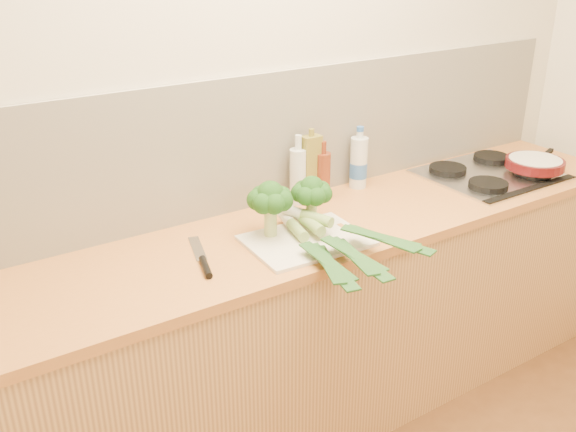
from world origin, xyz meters
name	(u,v)px	position (x,y,z in m)	size (l,w,h in m)	color
room_shell	(268,140)	(0.00, 1.49, 1.17)	(3.50, 3.50, 3.50)	beige
counter	(307,325)	(0.00, 1.20, 0.45)	(3.20, 0.62, 0.90)	tan
gas_hob	(490,173)	(1.02, 1.20, 0.91)	(0.58, 0.50, 0.04)	silver
chopping_board	(306,240)	(-0.09, 1.09, 0.91)	(0.43, 0.32, 0.01)	#EEE7CF
broccoli_left	(270,199)	(-0.18, 1.19, 1.06)	(0.17, 0.17, 0.21)	#A7BA6C
broccoli_right	(312,192)	(0.00, 1.19, 1.04)	(0.16, 0.16, 0.19)	#A7BA6C
leek_front	(306,240)	(-0.12, 1.05, 0.94)	(0.19, 0.62, 0.04)	white
leek_mid	(324,233)	(-0.06, 1.03, 0.95)	(0.12, 0.64, 0.04)	white
leek_back	(336,224)	(0.00, 1.03, 0.97)	(0.25, 0.61, 0.04)	white
chefs_knife	(204,262)	(-0.48, 1.14, 0.91)	(0.12, 0.32, 0.02)	silver
skillet	(535,163)	(1.19, 1.09, 0.96)	(0.37, 0.26, 0.05)	#4D0C0E
oil_tin	(311,168)	(0.16, 1.41, 1.04)	(0.08, 0.05, 0.31)	olive
glass_bottle	(298,175)	(0.10, 1.42, 1.02)	(0.07, 0.07, 0.29)	silver
amber_bottle	(323,176)	(0.20, 1.39, 1.01)	(0.06, 0.06, 0.25)	maroon
water_bottle	(359,164)	(0.42, 1.43, 1.01)	(0.08, 0.08, 0.25)	silver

